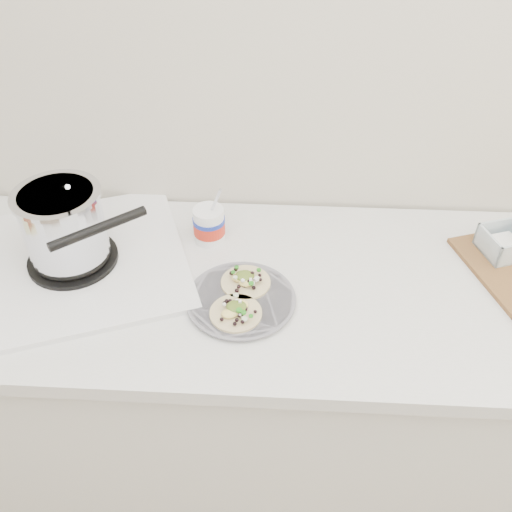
{
  "coord_description": "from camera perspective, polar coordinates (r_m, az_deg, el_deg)",
  "views": [
    {
      "loc": [
        -0.09,
        0.4,
        1.87
      ],
      "look_at": [
        -0.15,
        1.44,
        0.96
      ],
      "focal_mm": 40.0,
      "sensor_mm": 36.0,
      "label": 1
    }
  ],
  "objects": [
    {
      "name": "counter",
      "position": [
        1.75,
        5.0,
        -13.14
      ],
      "size": [
        2.44,
        0.66,
        0.9
      ],
      "color": "silver",
      "rests_on": "ground"
    },
    {
      "name": "stove",
      "position": [
        1.47,
        -18.32,
        1.68
      ],
      "size": [
        0.69,
        0.67,
        0.26
      ],
      "rotation": [
        0.0,
        0.0,
        0.35
      ],
      "color": "silver",
      "rests_on": "counter"
    },
    {
      "name": "taco_plate",
      "position": [
        1.34,
        -1.52,
        -4.14
      ],
      "size": [
        0.26,
        0.26,
        0.04
      ],
      "rotation": [
        0.0,
        0.0,
        -0.42
      ],
      "color": "slate",
      "rests_on": "counter"
    },
    {
      "name": "tub",
      "position": [
        1.49,
        -4.63,
        3.48
      ],
      "size": [
        0.08,
        0.08,
        0.19
      ],
      "rotation": [
        0.0,
        0.0,
        0.11
      ],
      "color": "white",
      "rests_on": "counter"
    }
  ]
}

